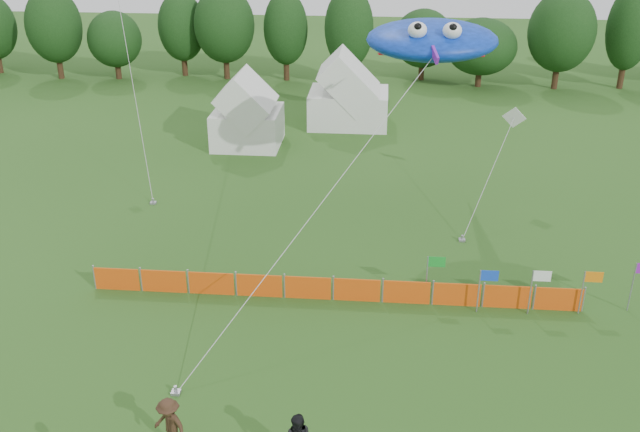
# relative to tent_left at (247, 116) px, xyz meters

# --- Properties ---
(treeline) EXTENTS (104.57, 8.78, 8.36)m
(treeline) POSITION_rel_tent_left_xyz_m (8.29, 16.92, 2.25)
(treeline) COLOR #382314
(treeline) RESTS_ON ground
(tent_left) EXTENTS (4.33, 4.33, 3.82)m
(tent_left) POSITION_rel_tent_left_xyz_m (0.00, 0.00, 0.00)
(tent_left) COLOR silver
(tent_left) RESTS_ON ground
(tent_right) EXTENTS (5.57, 4.46, 3.94)m
(tent_right) POSITION_rel_tent_left_xyz_m (6.30, 4.95, 0.06)
(tent_right) COLOR silver
(tent_right) RESTS_ON ground
(barrier_fence) EXTENTS (19.90, 0.06, 1.00)m
(barrier_fence) POSITION_rel_tent_left_xyz_m (6.90, -18.87, -1.43)
(barrier_fence) COLOR #D5490B
(barrier_fence) RESTS_ON ground
(flag_row) EXTENTS (8.73, 0.71, 2.14)m
(flag_row) POSITION_rel_tent_left_xyz_m (14.87, -18.96, -0.58)
(flag_row) COLOR gray
(flag_row) RESTS_ON ground
(spectator_c) EXTENTS (1.38, 1.18, 1.85)m
(spectator_c) POSITION_rel_tent_left_xyz_m (2.75, -27.85, -1.00)
(spectator_c) COLOR #372316
(spectator_c) RESTS_ON ground
(stingray_kite) EXTENTS (12.11, 23.60, 10.00)m
(stingray_kite) POSITION_rel_tent_left_xyz_m (10.89, -9.58, 6.93)
(stingray_kite) COLOR blue
(stingray_kite) RESTS_ON ground
(small_kite_white) EXTENTS (3.60, 6.05, 5.06)m
(small_kite_white) POSITION_rel_tent_left_xyz_m (14.76, -8.83, 1.32)
(small_kite_white) COLOR silver
(small_kite_white) RESTS_ON ground
(small_kite_dark) EXTENTS (5.19, 10.10, 14.00)m
(small_kite_dark) POSITION_rel_tent_left_xyz_m (-6.12, -3.99, 6.38)
(small_kite_dark) COLOR black
(small_kite_dark) RESTS_ON ground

